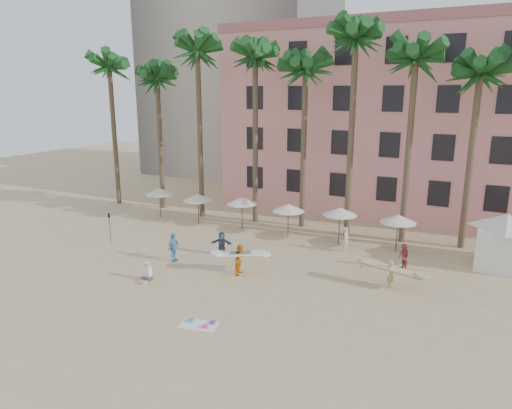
{
  "coord_description": "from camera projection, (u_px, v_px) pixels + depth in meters",
  "views": [
    {
      "loc": [
        11.37,
        -18.45,
        10.79
      ],
      "look_at": [
        -0.55,
        6.0,
        4.0
      ],
      "focal_mm": 32.0,
      "sensor_mm": 36.0,
      "label": 1
    }
  ],
  "objects": [
    {
      "name": "beachgoers",
      "position": [
        270.0,
        247.0,
        29.73
      ],
      "size": [
        14.41,
        7.56,
        1.92
      ],
      "color": "beige",
      "rests_on": "ground"
    },
    {
      "name": "ground",
      "position": [
        215.0,
        306.0,
        23.54
      ],
      "size": [
        120.0,
        120.0,
        0.0
      ],
      "primitive_type": "plane",
      "color": "#D1B789",
      "rests_on": "ground"
    },
    {
      "name": "paddle",
      "position": [
        110.0,
        224.0,
        33.04
      ],
      "size": [
        0.18,
        0.04,
        2.23
      ],
      "color": "black",
      "rests_on": "ground"
    },
    {
      "name": "carrier_white",
      "position": [
        241.0,
        258.0,
        27.45
      ],
      "size": [
        2.96,
        1.76,
        1.86
      ],
      "color": "orange",
      "rests_on": "ground"
    },
    {
      "name": "beach_towel",
      "position": [
        200.0,
        324.0,
        21.64
      ],
      "size": [
        1.98,
        1.37,
        0.14
      ],
      "color": "white",
      "rests_on": "ground"
    },
    {
      "name": "palm_row",
      "position": [
        323.0,
        60.0,
        33.26
      ],
      "size": [
        44.4,
        5.4,
        16.3
      ],
      "color": "brown",
      "rests_on": "ground"
    },
    {
      "name": "carrier_yellow",
      "position": [
        391.0,
        272.0,
        25.52
      ],
      "size": [
        3.48,
        1.07,
        1.61
      ],
      "color": "tan",
      "rests_on": "ground"
    },
    {
      "name": "pink_hotel",
      "position": [
        427.0,
        123.0,
        41.3
      ],
      "size": [
        35.0,
        14.0,
        16.0
      ],
      "primitive_type": "cube",
      "color": "pink",
      "rests_on": "ground"
    },
    {
      "name": "cabana",
      "position": [
        505.0,
        236.0,
        28.12
      ],
      "size": [
        4.76,
        4.76,
        3.5
      ],
      "color": "silver",
      "rests_on": "ground"
    },
    {
      "name": "seated_man",
      "position": [
        146.0,
        274.0,
        26.59
      ],
      "size": [
        0.49,
        0.85,
        1.11
      ],
      "color": "#3F3F4C",
      "rests_on": "ground"
    },
    {
      "name": "umbrella_row",
      "position": [
        264.0,
        204.0,
        35.15
      ],
      "size": [
        22.5,
        2.7,
        2.73
      ],
      "color": "#332B23",
      "rests_on": "ground"
    }
  ]
}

